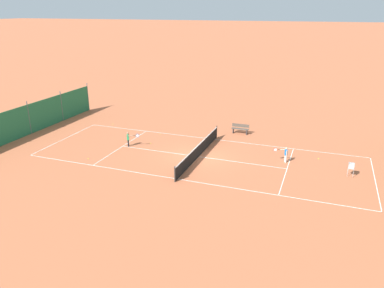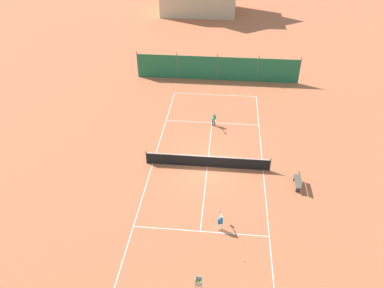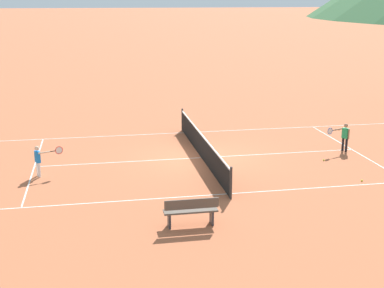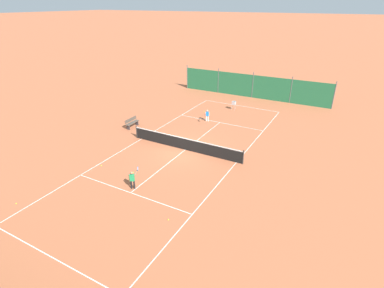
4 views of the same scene
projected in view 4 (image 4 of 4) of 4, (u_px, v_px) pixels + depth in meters
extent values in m
plane|color=#B7603D|center=(185.00, 150.00, 22.53)|extent=(600.00, 600.00, 0.00)
cube|color=white|center=(50.00, 256.00, 13.12)|extent=(8.25, 0.05, 0.01)
cube|color=white|center=(241.00, 106.00, 31.95)|extent=(8.25, 0.05, 0.01)
cube|color=white|center=(236.00, 162.00, 20.75)|extent=(0.05, 23.85, 0.01)
cube|color=white|center=(142.00, 139.00, 24.31)|extent=(0.05, 23.85, 0.01)
cube|color=white|center=(131.00, 193.00, 17.47)|extent=(8.20, 0.05, 0.01)
cube|color=white|center=(220.00, 122.00, 27.59)|extent=(8.20, 0.05, 0.01)
cube|color=white|center=(185.00, 150.00, 22.53)|extent=(0.05, 12.80, 0.01)
cylinder|color=#2D2D2D|center=(243.00, 157.00, 20.33)|extent=(0.08, 0.08, 1.06)
cylinder|color=#2D2D2D|center=(137.00, 132.00, 24.28)|extent=(0.08, 0.08, 1.06)
cube|color=black|center=(185.00, 144.00, 22.34)|extent=(9.10, 0.02, 0.91)
cube|color=white|center=(185.00, 139.00, 22.13)|extent=(9.10, 0.04, 0.06)
cube|color=#236B42|center=(253.00, 86.00, 34.23)|extent=(17.20, 0.04, 2.60)
cylinder|color=#59595E|center=(334.00, 95.00, 30.44)|extent=(0.08, 0.08, 2.90)
cylinder|color=#59595E|center=(291.00, 90.00, 32.30)|extent=(0.08, 0.08, 2.90)
cylinder|color=#59595E|center=(253.00, 85.00, 34.17)|extent=(0.08, 0.08, 2.90)
cylinder|color=#59595E|center=(218.00, 81.00, 36.03)|extent=(0.08, 0.08, 2.90)
cylinder|color=#59595E|center=(187.00, 77.00, 37.90)|extent=(0.08, 0.08, 2.90)
cylinder|color=white|center=(208.00, 119.00, 27.77)|extent=(0.09, 0.09, 0.52)
cylinder|color=white|center=(206.00, 119.00, 27.78)|extent=(0.09, 0.09, 0.52)
cube|color=blue|center=(207.00, 114.00, 27.57)|extent=(0.29, 0.23, 0.41)
sphere|color=beige|center=(207.00, 111.00, 27.44)|extent=(0.16, 0.16, 0.16)
cylinder|color=beige|center=(209.00, 114.00, 27.56)|extent=(0.06, 0.06, 0.41)
cylinder|color=beige|center=(205.00, 113.00, 27.34)|extent=(0.21, 0.40, 0.06)
cylinder|color=black|center=(205.00, 114.00, 27.07)|extent=(0.10, 0.18, 0.03)
torus|color=red|center=(205.00, 115.00, 26.86)|extent=(0.13, 0.27, 0.28)
cylinder|color=silver|center=(205.00, 115.00, 26.86)|extent=(0.10, 0.23, 0.25)
cylinder|color=black|center=(131.00, 185.00, 17.76)|extent=(0.10, 0.10, 0.55)
cylinder|color=black|center=(134.00, 185.00, 17.75)|extent=(0.10, 0.10, 0.55)
cube|color=#239E5B|center=(132.00, 178.00, 17.55)|extent=(0.30, 0.25, 0.42)
sphere|color=#A37556|center=(132.00, 173.00, 17.41)|extent=(0.17, 0.17, 0.17)
cylinder|color=#A37556|center=(129.00, 177.00, 17.56)|extent=(0.06, 0.06, 0.42)
cylinder|color=#A37556|center=(136.00, 173.00, 17.65)|extent=(0.23, 0.41, 0.06)
cylinder|color=black|center=(137.00, 171.00, 17.93)|extent=(0.11, 0.19, 0.03)
torus|color=#1E4CB2|center=(138.00, 169.00, 18.14)|extent=(0.14, 0.27, 0.28)
cylinder|color=silver|center=(138.00, 169.00, 18.14)|extent=(0.11, 0.23, 0.25)
sphere|color=#CCE033|center=(16.00, 204.00, 16.49)|extent=(0.07, 0.07, 0.07)
sphere|color=#CCE033|center=(101.00, 165.00, 20.31)|extent=(0.07, 0.07, 0.07)
sphere|color=#CCE033|center=(204.00, 112.00, 30.23)|extent=(0.07, 0.07, 0.07)
sphere|color=#CCE033|center=(133.00, 173.00, 19.45)|extent=(0.07, 0.07, 0.07)
sphere|color=#CCE033|center=(168.00, 220.00, 15.28)|extent=(0.07, 0.07, 0.07)
cylinder|color=#B7B7BC|center=(236.00, 107.00, 30.80)|extent=(0.02, 0.02, 0.55)
cylinder|color=#B7B7BC|center=(233.00, 106.00, 30.95)|extent=(0.02, 0.02, 0.55)
cylinder|color=#B7B7BC|center=(235.00, 108.00, 30.54)|extent=(0.02, 0.02, 0.55)
cylinder|color=#B7B7BC|center=(231.00, 107.00, 30.68)|extent=(0.02, 0.02, 0.55)
cube|color=#B7B7BC|center=(234.00, 104.00, 30.62)|extent=(0.34, 0.34, 0.02)
cube|color=#B7B7BC|center=(234.00, 102.00, 30.69)|extent=(0.34, 0.02, 0.34)
cube|color=#B7B7BC|center=(233.00, 103.00, 30.42)|extent=(0.34, 0.02, 0.34)
cube|color=#B7B7BC|center=(235.00, 103.00, 30.48)|extent=(0.02, 0.34, 0.34)
cube|color=#B7B7BC|center=(232.00, 103.00, 30.63)|extent=(0.02, 0.34, 0.34)
sphere|color=#CCE033|center=(233.00, 104.00, 30.67)|extent=(0.07, 0.07, 0.07)
sphere|color=#CCE033|center=(233.00, 104.00, 30.68)|extent=(0.07, 0.07, 0.07)
sphere|color=#CCE033|center=(233.00, 104.00, 30.75)|extent=(0.07, 0.07, 0.07)
sphere|color=#CCE033|center=(234.00, 104.00, 30.57)|extent=(0.07, 0.07, 0.07)
sphere|color=#CCE033|center=(233.00, 104.00, 30.59)|extent=(0.07, 0.07, 0.07)
sphere|color=#CCE033|center=(234.00, 104.00, 30.51)|extent=(0.07, 0.07, 0.07)
sphere|color=#CCE033|center=(233.00, 104.00, 30.58)|extent=(0.07, 0.07, 0.07)
sphere|color=#CCE033|center=(234.00, 104.00, 30.46)|extent=(0.07, 0.07, 0.07)
sphere|color=#CCE033|center=(234.00, 103.00, 30.59)|extent=(0.07, 0.07, 0.07)
sphere|color=#CCE033|center=(234.00, 104.00, 30.55)|extent=(0.07, 0.07, 0.07)
sphere|color=#CCE033|center=(234.00, 104.00, 30.50)|extent=(0.07, 0.07, 0.07)
sphere|color=#CCE033|center=(233.00, 103.00, 30.70)|extent=(0.07, 0.07, 0.07)
sphere|color=#CCE033|center=(235.00, 103.00, 30.44)|extent=(0.07, 0.07, 0.07)
cube|color=#51473D|center=(132.00, 123.00, 26.34)|extent=(0.36, 1.50, 0.05)
cube|color=#51473D|center=(131.00, 120.00, 26.30)|extent=(0.04, 1.50, 0.28)
cube|color=#333338|center=(137.00, 123.00, 26.91)|extent=(0.32, 0.06, 0.44)
cube|color=#333338|center=(128.00, 127.00, 25.96)|extent=(0.32, 0.06, 0.44)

